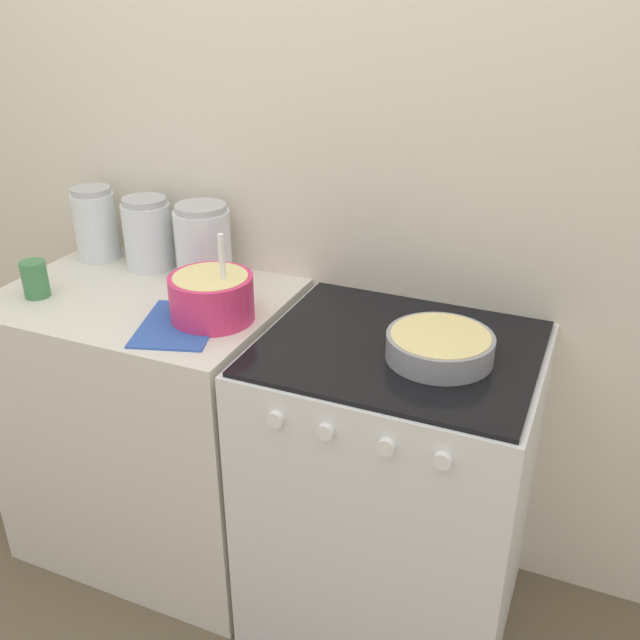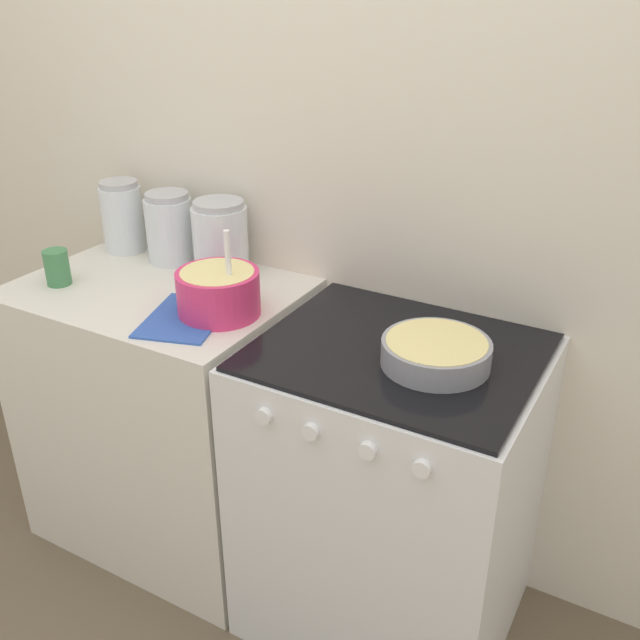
% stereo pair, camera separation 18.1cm
% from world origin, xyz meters
% --- Properties ---
extents(ground_plane, '(12.00, 12.00, 0.00)m').
position_xyz_m(ground_plane, '(0.00, 0.00, 0.00)').
color(ground_plane, brown).
extents(wall_back, '(4.66, 0.05, 2.40)m').
position_xyz_m(wall_back, '(0.00, 0.63, 1.20)').
color(wall_back, beige).
rests_on(wall_back, ground_plane).
extents(countertop_cabinet, '(0.83, 0.61, 0.90)m').
position_xyz_m(countertop_cabinet, '(-0.41, 0.30, 0.45)').
color(countertop_cabinet, silver).
rests_on(countertop_cabinet, ground_plane).
extents(stove, '(0.71, 0.62, 0.90)m').
position_xyz_m(stove, '(0.37, 0.30, 0.45)').
color(stove, silver).
rests_on(stove, ground_plane).
extents(mixing_bowl, '(0.23, 0.23, 0.25)m').
position_xyz_m(mixing_bowl, '(-0.14, 0.25, 0.97)').
color(mixing_bowl, '#E0336B').
rests_on(mixing_bowl, countertop_cabinet).
extents(baking_pan, '(0.26, 0.26, 0.07)m').
position_xyz_m(baking_pan, '(0.48, 0.28, 0.93)').
color(baking_pan, gray).
rests_on(baking_pan, stove).
extents(storage_jar_left, '(0.14, 0.14, 0.23)m').
position_xyz_m(storage_jar_left, '(-0.71, 0.50, 1.00)').
color(storage_jar_left, silver).
rests_on(storage_jar_left, countertop_cabinet).
extents(storage_jar_middle, '(0.15, 0.15, 0.22)m').
position_xyz_m(storage_jar_middle, '(-0.51, 0.50, 1.00)').
color(storage_jar_middle, silver).
rests_on(storage_jar_middle, countertop_cabinet).
extents(storage_jar_right, '(0.17, 0.17, 0.23)m').
position_xyz_m(storage_jar_right, '(-0.31, 0.50, 1.00)').
color(storage_jar_right, silver).
rests_on(storage_jar_right, countertop_cabinet).
extents(tin_can, '(0.07, 0.07, 0.11)m').
position_xyz_m(tin_can, '(-0.68, 0.18, 0.95)').
color(tin_can, '#3F7F4C').
rests_on(tin_can, countertop_cabinet).
extents(recipe_page, '(0.27, 0.32, 0.01)m').
position_xyz_m(recipe_page, '(-0.20, 0.18, 0.90)').
color(recipe_page, '#3359B2').
rests_on(recipe_page, countertop_cabinet).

